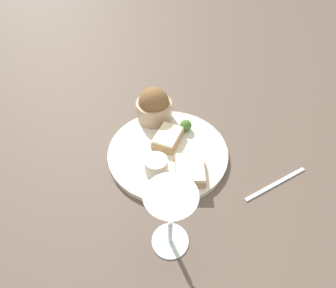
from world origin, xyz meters
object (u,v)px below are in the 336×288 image
(sauce_ramekin, at_px, (156,165))
(cheese_toast_far, at_px, (168,138))
(fork, at_px, (276,183))
(wine_glass, at_px, (171,211))
(cheese_toast_near, at_px, (190,170))
(salad_bowl, at_px, (154,106))

(sauce_ramekin, bearing_deg, cheese_toast_far, -174.01)
(sauce_ramekin, xyz_separation_m, fork, (-0.08, 0.25, -0.03))
(sauce_ramekin, bearing_deg, wine_glass, 33.69)
(cheese_toast_near, bearing_deg, cheese_toast_far, -131.76)
(cheese_toast_near, relative_size, cheese_toast_far, 1.24)
(cheese_toast_near, relative_size, fork, 0.70)
(cheese_toast_far, bearing_deg, cheese_toast_near, 48.24)
(salad_bowl, xyz_separation_m, sauce_ramekin, (0.16, 0.08, -0.02))
(wine_glass, bearing_deg, cheese_toast_far, -156.61)
(sauce_ramekin, xyz_separation_m, cheese_toast_near, (-0.02, 0.07, -0.01))
(salad_bowl, xyz_separation_m, cheese_toast_near, (0.14, 0.15, -0.03))
(cheese_toast_far, relative_size, wine_glass, 0.49)
(cheese_toast_near, xyz_separation_m, fork, (-0.05, 0.18, -0.02))
(salad_bowl, xyz_separation_m, wine_glass, (0.29, 0.16, 0.06))
(fork, bearing_deg, cheese_toast_far, -93.87)
(cheese_toast_near, bearing_deg, fork, 106.81)
(cheese_toast_far, xyz_separation_m, wine_glass, (0.22, 0.10, 0.08))
(salad_bowl, distance_m, cheese_toast_near, 0.21)
(sauce_ramekin, bearing_deg, cheese_toast_near, 105.81)
(sauce_ramekin, relative_size, cheese_toast_near, 0.52)
(salad_bowl, relative_size, cheese_toast_near, 0.96)
(cheese_toast_far, bearing_deg, sauce_ramekin, 5.99)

